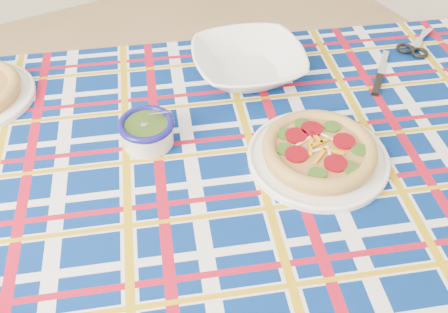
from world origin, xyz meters
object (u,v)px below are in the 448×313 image
main_focaccia_plate (319,150)px  serving_bowl (248,63)px  dining_table (224,190)px  pesto_bowl (147,130)px

main_focaccia_plate → serving_bowl: serving_bowl is taller
serving_bowl → dining_table: bearing=-129.7°
serving_bowl → main_focaccia_plate: bearing=-95.6°
main_focaccia_plate → pesto_bowl: size_ratio=2.51×
dining_table → serving_bowl: serving_bowl is taller
dining_table → pesto_bowl: 0.22m
dining_table → main_focaccia_plate: main_focaccia_plate is taller
dining_table → pesto_bowl: size_ratio=14.92×
main_focaccia_plate → serving_bowl: (0.03, 0.35, 0.00)m
dining_table → main_focaccia_plate: size_ratio=5.95×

